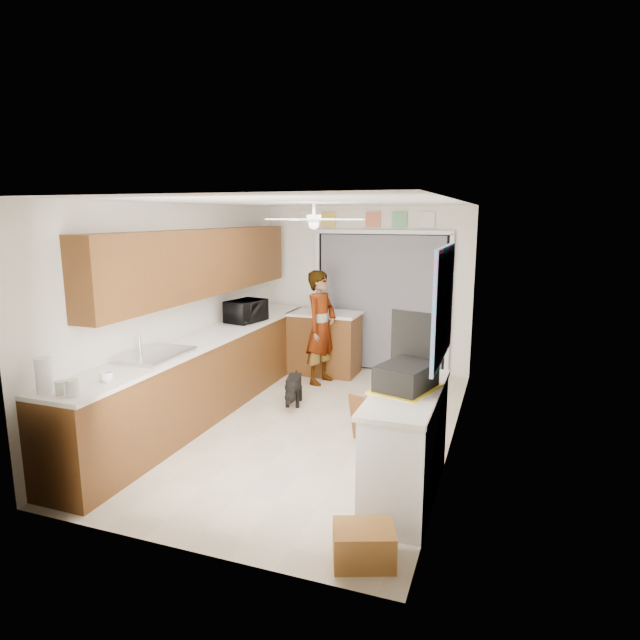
% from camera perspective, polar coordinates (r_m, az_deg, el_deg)
% --- Properties ---
extents(floor, '(5.00, 5.00, 0.00)m').
position_cam_1_polar(floor, '(6.27, -1.26, -11.05)').
color(floor, beige).
rests_on(floor, ground).
extents(ceiling, '(5.00, 5.00, 0.00)m').
position_cam_1_polar(ceiling, '(5.81, -1.36, 12.45)').
color(ceiling, white).
rests_on(ceiling, ground).
extents(wall_back, '(3.20, 0.00, 3.20)m').
position_cam_1_polar(wall_back, '(8.26, 4.92, 3.33)').
color(wall_back, silver).
rests_on(wall_back, ground).
extents(wall_front, '(3.20, 0.00, 3.20)m').
position_cam_1_polar(wall_front, '(3.76, -15.19, -6.57)').
color(wall_front, silver).
rests_on(wall_front, ground).
extents(wall_left, '(0.00, 5.00, 5.00)m').
position_cam_1_polar(wall_left, '(6.65, -14.30, 1.12)').
color(wall_left, silver).
rests_on(wall_left, ground).
extents(wall_right, '(0.00, 5.00, 5.00)m').
position_cam_1_polar(wall_right, '(5.55, 14.30, -0.81)').
color(wall_right, silver).
rests_on(wall_right, ground).
extents(left_base_cabinets, '(0.60, 4.80, 0.90)m').
position_cam_1_polar(left_base_cabinets, '(6.67, -11.82, -5.81)').
color(left_base_cabinets, brown).
rests_on(left_base_cabinets, floor).
extents(left_countertop, '(0.62, 4.80, 0.04)m').
position_cam_1_polar(left_countertop, '(6.54, -11.90, -1.88)').
color(left_countertop, white).
rests_on(left_countertop, left_base_cabinets).
extents(upper_cabinets, '(0.32, 4.00, 0.80)m').
position_cam_1_polar(upper_cabinets, '(6.66, -12.42, 5.99)').
color(upper_cabinets, brown).
rests_on(upper_cabinets, wall_left).
extents(sink_basin, '(0.50, 0.76, 0.06)m').
position_cam_1_polar(sink_basin, '(5.74, -17.13, -3.62)').
color(sink_basin, silver).
rests_on(sink_basin, left_countertop).
extents(faucet, '(0.03, 0.03, 0.22)m').
position_cam_1_polar(faucet, '(5.83, -18.69, -2.52)').
color(faucet, silver).
rests_on(faucet, left_countertop).
extents(peninsula_base, '(1.00, 0.60, 0.90)m').
position_cam_1_polar(peninsula_base, '(8.09, 0.49, -2.57)').
color(peninsula_base, brown).
rests_on(peninsula_base, floor).
extents(peninsula_top, '(1.04, 0.64, 0.04)m').
position_cam_1_polar(peninsula_top, '(7.99, 0.49, 0.70)').
color(peninsula_top, white).
rests_on(peninsula_top, peninsula_base).
extents(back_opening_recess, '(2.00, 0.06, 2.10)m').
position_cam_1_polar(back_opening_recess, '(8.21, 6.53, 1.83)').
color(back_opening_recess, black).
rests_on(back_opening_recess, wall_back).
extents(curtain_panel, '(1.90, 0.03, 2.05)m').
position_cam_1_polar(curtain_panel, '(8.17, 6.47, 1.79)').
color(curtain_panel, slate).
rests_on(curtain_panel, wall_back).
extents(door_trim_left, '(0.06, 0.04, 2.10)m').
position_cam_1_polar(door_trim_left, '(8.46, -0.25, 2.19)').
color(door_trim_left, white).
rests_on(door_trim_left, wall_back).
extents(door_trim_right, '(0.06, 0.04, 2.10)m').
position_cam_1_polar(door_trim_right, '(8.01, 13.60, 1.36)').
color(door_trim_right, white).
rests_on(door_trim_right, wall_back).
extents(door_trim_head, '(2.10, 0.04, 0.06)m').
position_cam_1_polar(door_trim_head, '(8.07, 6.65, 9.31)').
color(door_trim_head, white).
rests_on(door_trim_head, wall_back).
extents(header_frame_0, '(0.22, 0.02, 0.22)m').
position_cam_1_polar(header_frame_0, '(8.33, 0.93, 10.68)').
color(header_frame_0, gold).
rests_on(header_frame_0, wall_back).
extents(header_frame_2, '(0.22, 0.02, 0.22)m').
position_cam_1_polar(header_frame_2, '(8.13, 5.68, 10.62)').
color(header_frame_2, '#C66D4A').
rests_on(header_frame_2, wall_back).
extents(header_frame_3, '(0.22, 0.02, 0.22)m').
position_cam_1_polar(header_frame_3, '(8.05, 8.49, 10.54)').
color(header_frame_3, '#60A86D').
rests_on(header_frame_3, wall_back).
extents(header_frame_4, '(0.22, 0.02, 0.22)m').
position_cam_1_polar(header_frame_4, '(7.98, 11.36, 10.45)').
color(header_frame_4, silver).
rests_on(header_frame_4, wall_back).
extents(route66_sign, '(0.22, 0.02, 0.26)m').
position_cam_1_polar(route66_sign, '(8.45, -1.36, 10.68)').
color(route66_sign, silver).
rests_on(route66_sign, wall_back).
extents(right_counter_base, '(0.50, 1.40, 0.90)m').
position_cam_1_polar(right_counter_base, '(4.69, 9.22, -13.13)').
color(right_counter_base, white).
rests_on(right_counter_base, floor).
extents(right_counter_top, '(0.54, 1.44, 0.04)m').
position_cam_1_polar(right_counter_top, '(4.52, 9.28, -7.68)').
color(right_counter_top, white).
rests_on(right_counter_top, right_counter_base).
extents(abstract_painting, '(0.03, 1.15, 0.95)m').
position_cam_1_polar(abstract_painting, '(4.50, 13.04, 1.69)').
color(abstract_painting, '#E153CD').
rests_on(abstract_painting, wall_right).
extents(ceiling_fan, '(1.14, 1.14, 0.24)m').
position_cam_1_polar(ceiling_fan, '(5.99, -0.66, 10.69)').
color(ceiling_fan, white).
rests_on(ceiling_fan, ceiling).
extents(microwave, '(0.46, 0.60, 0.30)m').
position_cam_1_polar(microwave, '(7.30, -7.89, 0.95)').
color(microwave, black).
rests_on(microwave, left_countertop).
extents(cup, '(0.12, 0.12, 0.09)m').
position_cam_1_polar(cup, '(5.02, -21.83, -5.69)').
color(cup, white).
rests_on(cup, left_countertop).
extents(jar_a, '(0.11, 0.11, 0.14)m').
position_cam_1_polar(jar_a, '(4.73, -24.91, -6.61)').
color(jar_a, silver).
rests_on(jar_a, left_countertop).
extents(jar_b, '(0.09, 0.09, 0.12)m').
position_cam_1_polar(jar_b, '(4.82, -25.98, -6.53)').
color(jar_b, silver).
rests_on(jar_b, left_countertop).
extents(paper_towel_roll, '(0.17, 0.17, 0.30)m').
position_cam_1_polar(paper_towel_roll, '(4.90, -27.34, -5.27)').
color(paper_towel_roll, white).
rests_on(paper_towel_roll, left_countertop).
extents(suitcase, '(0.50, 0.59, 0.21)m').
position_cam_1_polar(suitcase, '(4.52, 9.17, -5.97)').
color(suitcase, black).
rests_on(suitcase, right_counter_top).
extents(suitcase_rim, '(0.58, 0.68, 0.02)m').
position_cam_1_polar(suitcase_rim, '(4.56, 9.13, -7.30)').
color(suitcase_rim, yellow).
rests_on(suitcase_rim, suitcase).
extents(suitcase_lid, '(0.41, 0.15, 0.50)m').
position_cam_1_polar(suitcase_lid, '(4.73, 9.91, -2.09)').
color(suitcase_lid, black).
rests_on(suitcase_lid, suitcase).
extents(cardboard_box, '(0.50, 0.44, 0.26)m').
position_cam_1_polar(cardboard_box, '(4.01, 4.68, -22.80)').
color(cardboard_box, '#C3873D').
rests_on(cardboard_box, floor).
extents(navy_crate, '(0.44, 0.41, 0.22)m').
position_cam_1_polar(navy_crate, '(4.02, 4.66, -23.09)').
color(navy_crate, '#141733').
rests_on(navy_crate, floor).
extents(cabinet_door_panel, '(0.38, 0.24, 0.53)m').
position_cam_1_polar(cabinet_door_panel, '(5.69, 4.87, -10.57)').
color(cabinet_door_panel, brown).
rests_on(cabinet_door_panel, floor).
extents(man, '(0.50, 0.66, 1.61)m').
position_cam_1_polar(man, '(7.55, 0.11, -0.79)').
color(man, white).
rests_on(man, floor).
extents(dog, '(0.34, 0.56, 0.41)m').
position_cam_1_polar(dog, '(6.84, -2.82, -7.32)').
color(dog, black).
rests_on(dog, floor).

